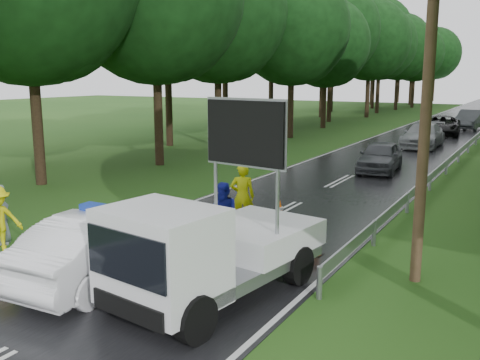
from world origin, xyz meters
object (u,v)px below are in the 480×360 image
Objects in this scene: queue_car_second at (423,135)px; queue_car_fourth at (470,120)px; barrier at (223,231)px; queue_car_third at (442,126)px; queue_car_first at (380,157)px; officer at (242,197)px; work_truck at (206,250)px; police_sedan at (106,247)px; civilian at (224,215)px.

queue_car_fourth is at bearing 84.66° from queue_car_second.
queue_car_second is 13.74m from queue_car_fourth.
barrier is 0.43× the size of queue_car_third.
officer is at bearing -100.06° from queue_car_first.
work_truck is 2.45m from barrier.
police_sedan reaches higher than queue_car_third.
queue_car_second is at bearing -96.75° from police_sedan.
police_sedan is 40.42m from queue_car_fourth.
work_truck reaches higher than civilian.
civilian is at bearing -91.79° from queue_car_second.
work_truck is at bearing -84.03° from queue_car_fourth.
queue_car_fourth is at bearing 108.01° from barrier.
civilian is 0.33× the size of queue_car_third.
queue_car_fourth is (1.27, 37.94, 0.06)m from barrier.
police_sedan is at bearing -168.68° from work_truck.
barrier is 1.12m from civilian.
barrier is 31.94m from queue_car_third.
police_sedan is 1.14× the size of queue_car_first.
police_sedan is at bearing -93.86° from queue_car_second.
queue_car_second is (0.03, 10.00, 0.04)m from queue_car_first.
work_truck is 34.19m from queue_car_third.
police_sedan is at bearing -98.84° from queue_car_third.
work_truck is at bearing -67.72° from civilian.
queue_car_second is (-0.90, 26.48, -0.33)m from work_truck.
officer is at bearing 129.58° from barrier.
queue_car_first is at bearing 101.44° from work_truck.
officer is 35.35m from queue_car_fourth.
civilian is at bearing -97.18° from queue_car_third.
queue_car_fourth is (1.27, 6.00, 0.08)m from queue_car_third.
civilian is 30.98m from queue_car_third.
barrier is (-0.96, 2.23, -0.33)m from work_truck.
police_sedan is 0.97× the size of queue_car_fourth.
police_sedan is 26.67m from queue_car_second.
queue_car_first is 0.80× the size of queue_car_third.
queue_car_second is at bearing -88.64° from queue_car_fourth.
civilian is (1.05, 3.34, 0.09)m from police_sedan.
work_truck is 1.25× the size of queue_car_first.
queue_car_third is (-0.06, 7.69, -0.02)m from queue_car_second.
queue_car_fourth is at bearing 84.16° from civilian.
civilian is 13.30m from queue_car_first.
civilian is at bearing -86.40° from queue_car_fourth.
queue_car_first reaches higher than barrier.
police_sedan is 3.50m from civilian.
police_sedan reaches higher than queue_car_fourth.
queue_car_first is at bearing 84.48° from civilian.
police_sedan is 16.70m from queue_car_first.
officer is 11.64m from queue_car_first.
queue_car_third is (0.00, 31.94, -0.02)m from barrier.
officer is at bearing 100.23° from civilian.
officer is (0.65, 5.03, 0.20)m from police_sedan.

